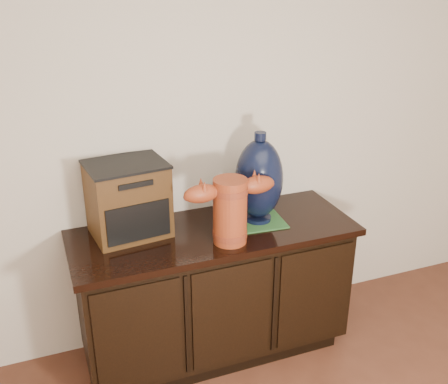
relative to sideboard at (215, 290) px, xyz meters
name	(u,v)px	position (x,y,z in m)	size (l,w,h in m)	color
sideboard	(215,290)	(0.00, 0.00, 0.00)	(1.46, 0.56, 0.75)	black
terracotta_vessel	(230,207)	(0.03, -0.14, 0.55)	(0.46, 0.17, 0.33)	#9A3C1C
tv_radio	(128,199)	(-0.40, 0.12, 0.56)	(0.40, 0.34, 0.37)	#402710
green_mat	(258,220)	(0.25, 0.01, 0.37)	(0.26, 0.26, 0.01)	#285B29
lamp_base	(259,180)	(0.25, 0.01, 0.60)	(0.26, 0.26, 0.48)	black
spray_can	(239,196)	(0.20, 0.15, 0.46)	(0.07, 0.07, 0.19)	#5E1011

